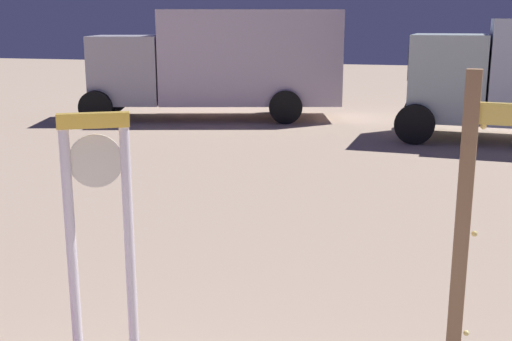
% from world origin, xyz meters
% --- Properties ---
extents(standing_clock, '(0.45, 0.30, 2.14)m').
position_xyz_m(standing_clock, '(-0.73, 2.48, 1.30)').
color(standing_clock, white).
rests_on(standing_clock, ground_plane).
extents(arrow_sign, '(0.88, 0.27, 2.43)m').
position_xyz_m(arrow_sign, '(1.95, 3.01, 1.62)').
color(arrow_sign, '#96714E').
rests_on(arrow_sign, ground_plane).
extents(box_truck_near, '(7.46, 4.14, 3.02)m').
position_xyz_m(box_truck_near, '(-4.25, 16.03, 1.63)').
color(box_truck_near, silver).
rests_on(box_truck_near, ground_plane).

